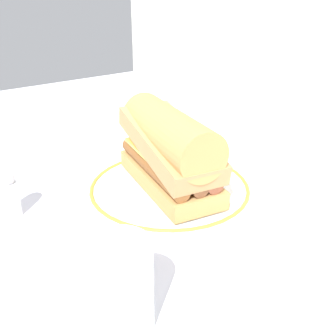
# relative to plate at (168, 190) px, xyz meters

# --- Properties ---
(ground_plane) EXTENTS (1.50, 1.50, 0.00)m
(ground_plane) POSITION_rel_plate_xyz_m (-0.03, 0.00, -0.01)
(ground_plane) COLOR silver
(plate) EXTENTS (0.27, 0.27, 0.01)m
(plate) POSITION_rel_plate_xyz_m (0.00, 0.00, 0.00)
(plate) COLOR white
(plate) RESTS_ON ground_plane
(sausage_sandwich) EXTENTS (0.22, 0.12, 0.12)m
(sausage_sandwich) POSITION_rel_plate_xyz_m (-0.00, -0.00, 0.07)
(sausage_sandwich) COLOR tan
(sausage_sandwich) RESTS_ON plate
(drinking_glass) EXTENTS (0.06, 0.06, 0.10)m
(drinking_glass) POSITION_rel_plate_xyz_m (0.19, -0.19, 0.03)
(drinking_glass) COLOR silver
(drinking_glass) RESTS_ON ground_plane
(salt_shaker) EXTENTS (0.03, 0.03, 0.07)m
(salt_shaker) POSITION_rel_plate_xyz_m (-0.08, -0.22, 0.03)
(salt_shaker) COLOR white
(salt_shaker) RESTS_ON ground_plane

